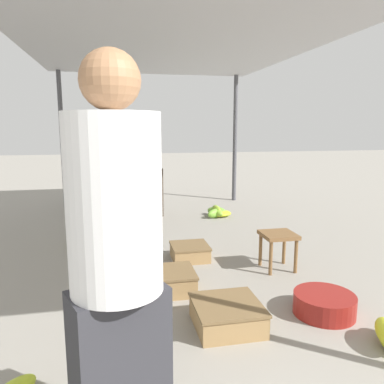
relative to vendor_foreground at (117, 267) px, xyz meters
The scene contains 12 objects.
canopy_post_back_left 5.75m from the vendor_foreground, 99.16° to the left, with size 0.08×0.08×2.45m, color #4C4C51.
canopy_post_back_right 6.15m from the vendor_foreground, 67.53° to the left, with size 0.08×0.08×2.45m, color #4C4C51.
canopy_tarp 3.23m from the vendor_foreground, 75.32° to the left, with size 3.66×6.28×0.04m, color #B2B2B7.
vendor_foreground is the anchor object (origin of this frame).
stool 2.65m from the vendor_foreground, 50.79° to the left, with size 0.34×0.34×0.39m.
basin_black 2.08m from the vendor_foreground, 32.96° to the left, with size 0.48×0.48×0.17m.
banana_pile_left_1 3.44m from the vendor_foreground, 95.37° to the left, with size 0.59×0.65×0.21m.
banana_pile_right_1 4.75m from the vendor_foreground, 69.38° to the left, with size 0.46×0.44×0.18m.
crate_near 1.95m from the vendor_foreground, 74.87° to the left, with size 0.44×0.44×0.19m.
crate_mid 2.73m from the vendor_foreground, 72.21° to the left, with size 0.41×0.41×0.17m.
crate_far 1.52m from the vendor_foreground, 52.10° to the left, with size 0.50×0.50×0.19m.
shopper_walking_mid 4.62m from the vendor_foreground, 83.14° to the left, with size 0.47×0.47×1.72m.
Camera 1 is at (-0.71, -0.96, 1.47)m, focal length 35.00 mm.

